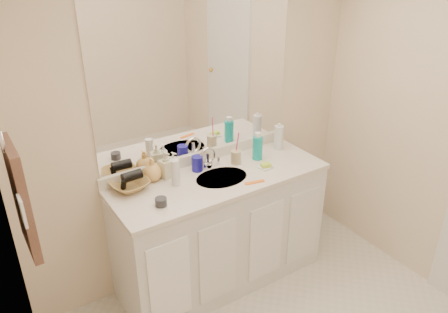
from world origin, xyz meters
TOP-DOWN VIEW (x-y plane):
  - wall_back at (0.00, 1.30)m, footprint 2.60×0.02m
  - vanity_cabinet at (0.00, 1.02)m, footprint 1.50×0.55m
  - countertop at (0.00, 1.02)m, footprint 1.52×0.57m
  - backsplash at (0.00, 1.29)m, footprint 1.52×0.03m
  - sink_basin at (0.00, 1.00)m, footprint 0.37×0.37m
  - faucet at (0.00, 1.18)m, footprint 0.02×0.02m
  - mirror at (0.00, 1.29)m, footprint 1.48×0.01m
  - blue_mug at (-0.09, 1.18)m, footprint 0.10×0.10m
  - tan_cup at (0.20, 1.12)m, footprint 0.09×0.09m
  - toothbrush at (0.21, 1.12)m, footprint 0.02×0.04m
  - mouthwash_bottle at (0.37, 1.10)m, footprint 0.10×0.10m
  - clear_pump_bottle at (0.61, 1.15)m, footprint 0.07×0.07m
  - soap_dish at (0.33, 0.95)m, footprint 0.10×0.09m
  - green_soap at (0.33, 0.95)m, footprint 0.08×0.07m
  - orange_comb at (0.15, 0.82)m, footprint 0.14×0.06m
  - dark_jar at (-0.50, 0.91)m, footprint 0.08×0.08m
  - extra_white_bottle at (-0.30, 1.09)m, footprint 0.07×0.07m
  - soap_bottle_white at (-0.25, 1.21)m, footprint 0.09×0.09m
  - soap_bottle_cream at (-0.31, 1.21)m, footprint 0.10×0.10m
  - soap_bottle_yellow at (-0.41, 1.23)m, footprint 0.15×0.15m
  - wicker_basket at (-0.58, 1.20)m, footprint 0.28×0.28m
  - hair_dryer at (-0.56, 1.20)m, footprint 0.13×0.07m
  - towel_ring at (-1.27, 0.77)m, footprint 0.01×0.11m
  - hand_towel at (-1.25, 0.77)m, footprint 0.04×0.32m
  - switch_plate at (-1.27, 0.57)m, footprint 0.01×0.08m

SIDE VIEW (x-z plane):
  - vanity_cabinet at x=0.00m, z-range 0.00..0.85m
  - countertop at x=0.00m, z-range 0.85..0.88m
  - sink_basin at x=0.00m, z-range 0.86..0.88m
  - orange_comb at x=0.15m, z-range 0.88..0.89m
  - soap_dish at x=0.33m, z-range 0.88..0.89m
  - green_soap at x=0.33m, z-range 0.89..0.92m
  - dark_jar at x=-0.50m, z-range 0.88..0.93m
  - wicker_basket at x=-0.58m, z-range 0.88..0.94m
  - backsplash at x=0.00m, z-range 0.88..0.96m
  - tan_cup at x=0.20m, z-range 0.88..0.98m
  - blue_mug at x=-0.09m, z-range 0.88..0.99m
  - faucet at x=0.00m, z-range 0.88..0.99m
  - soap_bottle_yellow at x=-0.41m, z-range 0.88..1.04m
  - soap_bottle_white at x=-0.25m, z-range 0.88..1.05m
  - mouthwash_bottle at x=0.37m, z-range 0.88..1.05m
  - extra_white_bottle at x=-0.30m, z-range 0.88..1.06m
  - hair_dryer at x=-0.56m, z-range 0.94..1.00m
  - soap_bottle_cream at x=-0.31m, z-range 0.88..1.07m
  - clear_pump_bottle at x=0.61m, z-range 0.88..1.07m
  - toothbrush at x=0.21m, z-range 0.94..1.12m
  - wall_back at x=0.00m, z-range 0.00..2.40m
  - hand_towel at x=-1.25m, z-range 0.98..1.52m
  - switch_plate at x=-1.27m, z-range 1.24..1.36m
  - towel_ring at x=-1.27m, z-range 1.49..1.61m
  - mirror at x=0.00m, z-range 0.96..2.16m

